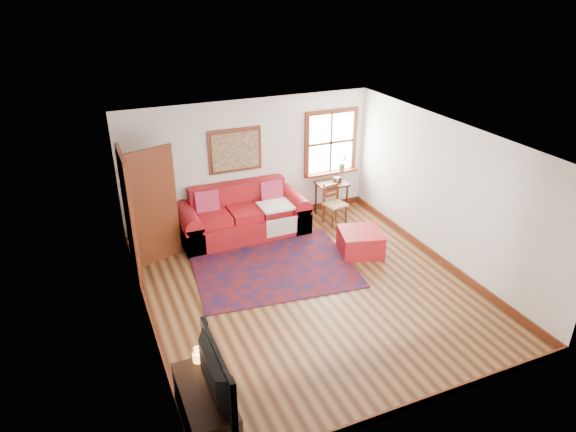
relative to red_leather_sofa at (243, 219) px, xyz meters
name	(u,v)px	position (x,y,z in m)	size (l,w,h in m)	color
ground	(309,289)	(0.34, -2.28, -0.32)	(5.50, 5.50, 0.00)	#402211
room_envelope	(311,195)	(0.34, -2.26, 1.33)	(5.04, 5.54, 2.52)	silver
window	(332,149)	(2.12, 0.43, 1.00)	(1.18, 0.20, 1.38)	white
doorway	(144,209)	(-1.87, -0.50, 0.75)	(0.89, 1.08, 2.14)	black
framed_artwork	(235,151)	(0.04, 0.44, 1.23)	(1.05, 0.07, 0.85)	#622915
persian_rug	(273,267)	(0.06, -1.41, -0.31)	(2.67, 2.14, 0.02)	#5B100D
red_leather_sofa	(243,219)	(0.00, 0.00, 0.00)	(2.44, 1.01, 0.96)	maroon
red_ottoman	(360,242)	(1.71, -1.53, -0.11)	(0.73, 0.73, 0.42)	maroon
side_table	(332,188)	(1.93, 0.04, 0.30)	(0.62, 0.46, 0.74)	black
ladder_back_chair	(333,202)	(1.82, -0.27, 0.14)	(0.46, 0.44, 0.86)	tan
media_cabinet	(206,411)	(-1.90, -4.39, -0.02)	(0.49, 1.10, 0.60)	black
television	(207,375)	(-1.88, -4.52, 0.60)	(1.10, 0.14, 0.64)	black
candle_hurricane	(198,356)	(-1.85, -3.93, 0.37)	(0.12, 0.12, 0.18)	silver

